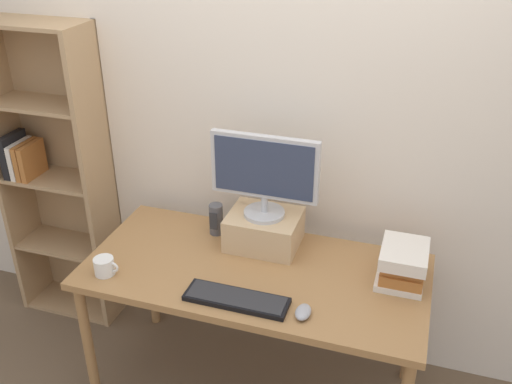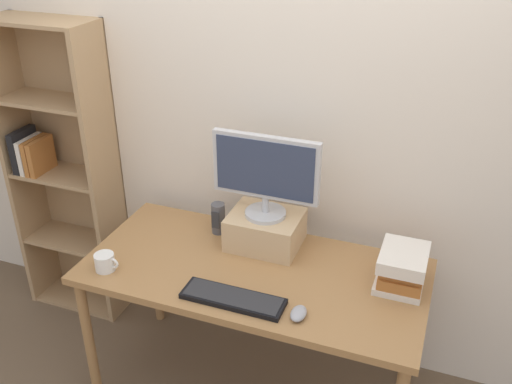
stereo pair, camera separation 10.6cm
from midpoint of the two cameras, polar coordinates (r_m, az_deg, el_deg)
back_wall at (r=2.82m, az=4.50°, el=6.80°), size 7.00×0.08×2.60m
desk at (r=2.70m, az=0.92°, el=-8.97°), size 1.58×0.75×0.77m
bookshelf_unit at (r=3.43m, az=-17.82°, el=1.96°), size 0.60×0.28×1.75m
riser_box at (r=2.78m, az=2.02°, el=-3.79°), size 0.34×0.28×0.17m
computer_monitor at (r=2.63m, az=2.13°, el=1.91°), size 0.51×0.20×0.41m
keyboard at (r=2.46m, az=-1.08°, el=-10.61°), size 0.45×0.14×0.02m
computer_mouse at (r=2.39m, az=5.56°, el=-12.01°), size 0.06×0.10×0.04m
book_stack at (r=2.59m, az=15.56°, el=-7.39°), size 0.21×0.25×0.18m
coffee_mug at (r=2.70m, az=-13.77°, el=-6.84°), size 0.12×0.09×0.08m
desk_speaker at (r=2.88m, az=-2.75°, el=-2.65°), size 0.07×0.07×0.16m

